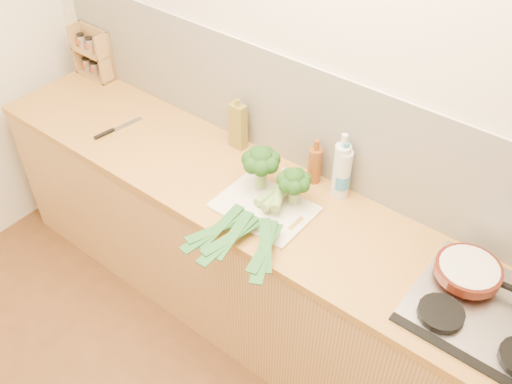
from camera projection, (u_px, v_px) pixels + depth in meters
room_shell at (309, 121)px, 2.53m from camera, size 3.50×3.50×3.50m
counter at (268, 266)px, 2.84m from camera, size 3.20×0.62×0.90m
gas_hob at (493, 316)px, 2.06m from camera, size 0.58×0.50×0.04m
chopping_board at (264, 207)px, 2.50m from camera, size 0.42×0.31×0.01m
broccoli_left at (261, 161)px, 2.49m from camera, size 0.17×0.17×0.22m
broccoli_right at (294, 181)px, 2.43m from camera, size 0.15×0.15×0.19m
leek_front at (255, 204)px, 2.47m from camera, size 0.15×0.65×0.04m
leek_mid at (261, 211)px, 2.41m from camera, size 0.10×0.63×0.04m
leek_back at (275, 210)px, 2.39m from camera, size 0.34×0.62×0.04m
chefs_knife at (110, 131)px, 2.92m from camera, size 0.07×0.28×0.02m
skillet at (469, 270)px, 2.16m from camera, size 0.37×0.25×0.04m
spice_rack at (94, 55)px, 3.27m from camera, size 0.25×0.10×0.30m
oil_tin at (238, 126)px, 2.76m from camera, size 0.08×0.05×0.27m
glass_bottle at (341, 170)px, 2.48m from camera, size 0.07×0.07×0.33m
amber_bottle at (315, 164)px, 2.58m from camera, size 0.06×0.06×0.23m
water_bottle at (342, 175)px, 2.50m from camera, size 0.08×0.08×0.27m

